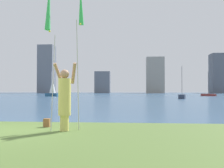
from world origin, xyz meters
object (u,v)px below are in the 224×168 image
at_px(sailboat_2, 182,96).
at_px(person, 65,97).
at_px(sailboat_1, 208,94).
at_px(bag, 47,123).
at_px(sailboat_4, 52,88).
at_px(kite_flag_right, 81,9).
at_px(kite_flag_left, 49,8).

bearing_deg(sailboat_2, person, -106.35).
distance_m(sailboat_1, sailboat_2, 18.72).
height_order(person, sailboat_2, sailboat_2).
height_order(person, bag, person).
height_order(person, sailboat_4, sailboat_4).
xyz_separation_m(person, sailboat_1, (17.03, 46.64, -0.69)).
relative_size(person, bag, 7.38).
height_order(sailboat_2, sailboat_4, sailboat_4).
distance_m(person, sailboat_1, 49.66).
bearing_deg(bag, kite_flag_right, -13.38).
bearing_deg(kite_flag_right, person, -128.95).
bearing_deg(sailboat_1, sailboat_4, -170.81).
bearing_deg(kite_flag_right, sailboat_2, 74.08).
height_order(person, sailboat_1, sailboat_1).
height_order(kite_flag_right, sailboat_4, sailboat_4).
bearing_deg(sailboat_2, sailboat_4, 152.43).
distance_m(kite_flag_right, sailboat_2, 30.75).
relative_size(person, kite_flag_left, 0.46).
relative_size(person, sailboat_4, 0.42).
bearing_deg(person, sailboat_1, 70.90).
distance_m(kite_flag_left, sailboat_4, 44.15).
bearing_deg(person, sailboat_4, 109.34).
relative_size(kite_flag_right, sailboat_1, 0.91).
bearing_deg(sailboat_4, kite_flag_right, -70.95).
distance_m(bag, sailboat_1, 49.24).
bearing_deg(sailboat_2, kite_flag_left, -106.84).
height_order(kite_flag_left, sailboat_2, sailboat_2).
bearing_deg(sailboat_4, bag, -72.32).
bearing_deg(sailboat_4, person, -71.62).
bearing_deg(kite_flag_right, sailboat_1, 70.17).
xyz_separation_m(sailboat_1, sailboat_2, (-8.27, -16.79, 0.02)).
bearing_deg(person, kite_flag_left, -136.75).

